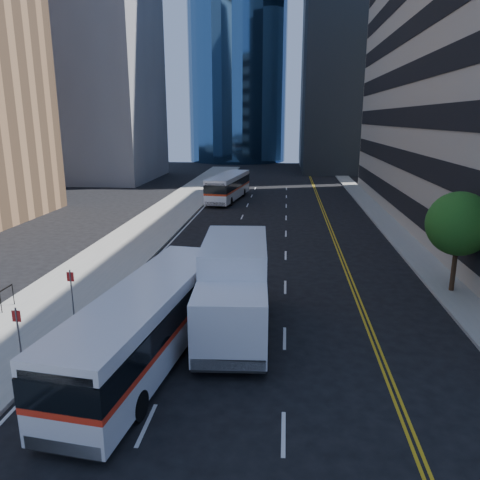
# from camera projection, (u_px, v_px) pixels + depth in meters

# --- Properties ---
(ground) EXTENTS (160.00, 160.00, 0.00)m
(ground) POSITION_uv_depth(u_px,v_px,m) (271.00, 362.00, 17.21)
(ground) COLOR black
(ground) RESTS_ON ground
(sidewalk_west) EXTENTS (5.00, 90.00, 0.15)m
(sidewalk_west) POSITION_uv_depth(u_px,v_px,m) (164.00, 217.00, 42.26)
(sidewalk_west) COLOR gray
(sidewalk_west) RESTS_ON ground
(sidewalk_east) EXTENTS (2.00, 90.00, 0.15)m
(sidewalk_east) POSITION_uv_depth(u_px,v_px,m) (385.00, 221.00, 40.42)
(sidewalk_east) COLOR gray
(sidewalk_east) RESTS_ON ground
(midrise_west) EXTENTS (18.00, 18.00, 35.00)m
(midrise_west) POSITION_uv_depth(u_px,v_px,m) (86.00, 54.00, 65.53)
(midrise_west) COLOR gray
(midrise_west) RESTS_ON ground
(street_tree) EXTENTS (3.20, 3.20, 5.10)m
(street_tree) POSITION_uv_depth(u_px,v_px,m) (459.00, 224.00, 23.15)
(street_tree) COLOR #332114
(street_tree) RESTS_ON sidewalk_east
(bus_front) EXTENTS (3.77, 11.34, 2.87)m
(bus_front) POSITION_uv_depth(u_px,v_px,m) (148.00, 322.00, 16.93)
(bus_front) COLOR silver
(bus_front) RESTS_ON ground
(bus_rear) EXTENTS (3.75, 11.01, 2.78)m
(bus_rear) POSITION_uv_depth(u_px,v_px,m) (228.00, 186.00, 51.04)
(bus_rear) COLOR white
(bus_rear) RESTS_ON ground
(box_truck) EXTENTS (3.12, 7.89, 3.71)m
(box_truck) POSITION_uv_depth(u_px,v_px,m) (234.00, 287.00, 19.28)
(box_truck) COLOR silver
(box_truck) RESTS_ON ground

